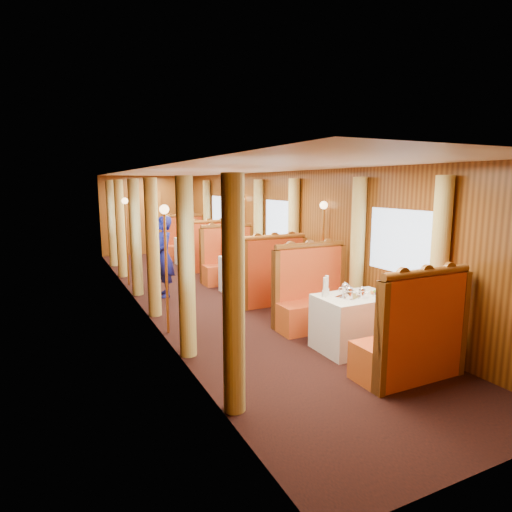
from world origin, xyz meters
TOP-DOWN VIEW (x-y plane):
  - floor at (0.00, 0.00)m, footprint 3.00×12.00m
  - ceiling at (0.00, 0.00)m, footprint 3.00×12.00m
  - wall_far at (0.00, 6.00)m, footprint 3.00×0.01m
  - wall_near at (0.00, -6.00)m, footprint 3.00×0.01m
  - wall_left at (-1.50, 0.00)m, footprint 0.01×12.00m
  - wall_right at (1.50, 0.00)m, footprint 0.01×12.00m
  - doorway_far at (0.00, 5.97)m, footprint 0.80×0.04m
  - table_near at (0.75, -3.50)m, footprint 1.05×0.72m
  - banquette_near_fwd at (0.75, -4.51)m, footprint 1.30×0.55m
  - banquette_near_aft at (0.75, -2.49)m, footprint 1.30×0.55m
  - table_mid at (0.75, 0.00)m, footprint 1.05×0.72m
  - banquette_mid_fwd at (0.75, -1.01)m, footprint 1.30×0.55m
  - banquette_mid_aft at (0.75, 1.01)m, footprint 1.30×0.55m
  - table_far at (0.75, 3.50)m, footprint 1.05×0.72m
  - banquette_far_fwd at (0.75, 2.49)m, footprint 1.30×0.55m
  - banquette_far_aft at (0.75, 4.51)m, footprint 1.30×0.55m
  - tea_tray at (0.63, -3.51)m, footprint 0.42×0.37m
  - teapot_left at (0.54, -3.62)m, footprint 0.19×0.16m
  - teapot_right at (0.73, -3.64)m, footprint 0.18×0.15m
  - teapot_back at (0.63, -3.40)m, footprint 0.19×0.17m
  - fruit_plate at (1.01, -3.59)m, footprint 0.22×0.22m
  - cup_inboard at (0.33, -3.36)m, footprint 0.08×0.08m
  - cup_outboard at (0.43, -3.26)m, footprint 0.08×0.08m
  - rose_vase_mid at (0.74, 0.01)m, footprint 0.06×0.06m
  - rose_vase_far at (0.72, 3.53)m, footprint 0.06×0.06m
  - window_left_near at (-1.49, -3.50)m, footprint 0.01×1.20m
  - curtain_left_near_a at (-1.38, -4.28)m, footprint 0.22×0.22m
  - curtain_left_near_b at (-1.38, -2.72)m, footprint 0.22×0.22m
  - window_right_near at (1.49, -3.50)m, footprint 0.01×1.20m
  - curtain_right_near_a at (1.38, -4.28)m, footprint 0.22×0.22m
  - curtain_right_near_b at (1.38, -2.72)m, footprint 0.22×0.22m
  - window_left_mid at (-1.49, 0.00)m, footprint 0.01×1.20m
  - curtain_left_mid_a at (-1.38, -0.78)m, footprint 0.22×0.22m
  - curtain_left_mid_b at (-1.38, 0.78)m, footprint 0.22×0.22m
  - window_right_mid at (1.49, 0.00)m, footprint 0.01×1.20m
  - curtain_right_mid_a at (1.38, -0.78)m, footprint 0.22×0.22m
  - curtain_right_mid_b at (1.38, 0.78)m, footprint 0.22×0.22m
  - window_left_far at (-1.49, 3.50)m, footprint 0.01×1.20m
  - curtain_left_far_a at (-1.38, 2.72)m, footprint 0.22×0.22m
  - curtain_left_far_b at (-1.38, 4.28)m, footprint 0.22×0.22m
  - window_right_far at (1.49, 3.50)m, footprint 0.01×1.20m
  - curtain_right_far_a at (1.38, 2.72)m, footprint 0.22×0.22m
  - curtain_right_far_b at (1.38, 4.28)m, footprint 0.22×0.22m
  - sconce_left_fore at (-1.40, -1.75)m, footprint 0.14×0.14m
  - sconce_right_fore at (1.40, -1.75)m, footprint 0.14×0.14m
  - sconce_left_aft at (-1.40, 1.75)m, footprint 0.14×0.14m
  - sconce_right_aft at (1.40, 1.75)m, footprint 0.14×0.14m
  - steward at (-0.91, 0.42)m, footprint 0.44×0.63m
  - passenger at (0.75, 0.78)m, footprint 0.40×0.44m

SIDE VIEW (x-z plane):
  - floor at x=0.00m, z-range -0.01..0.01m
  - table_near at x=0.75m, z-range 0.00..0.75m
  - table_mid at x=0.75m, z-range 0.00..0.75m
  - table_far at x=0.75m, z-range 0.00..0.75m
  - banquette_near_fwd at x=0.75m, z-range -0.25..1.09m
  - banquette_near_aft at x=0.75m, z-range -0.25..1.09m
  - banquette_mid_fwd at x=0.75m, z-range -0.25..1.09m
  - banquette_mid_aft at x=0.75m, z-range -0.25..1.09m
  - banquette_far_fwd at x=0.75m, z-range -0.25..1.09m
  - banquette_far_aft at x=0.75m, z-range -0.25..1.09m
  - passenger at x=0.75m, z-range 0.36..1.12m
  - tea_tray at x=0.63m, z-range 0.75..0.76m
  - fruit_plate at x=1.01m, z-range 0.74..0.80m
  - teapot_right at x=0.73m, z-range 0.75..0.87m
  - steward at x=-0.91m, z-range 0.00..1.63m
  - teapot_back at x=0.63m, z-range 0.75..0.88m
  - teapot_left at x=0.54m, z-range 0.75..0.89m
  - cup_inboard at x=0.33m, z-range 0.72..0.99m
  - cup_outboard at x=0.43m, z-range 0.72..0.99m
  - rose_vase_mid at x=0.74m, z-range 0.75..1.11m
  - rose_vase_far at x=0.72m, z-range 0.75..1.11m
  - doorway_far at x=0.00m, z-range 0.00..2.00m
  - curtain_left_near_a at x=-1.38m, z-range 0.00..2.35m
  - curtain_left_near_b at x=-1.38m, z-range 0.00..2.35m
  - curtain_right_near_a at x=1.38m, z-range 0.00..2.35m
  - curtain_right_near_b at x=1.38m, z-range 0.00..2.35m
  - curtain_left_mid_a at x=-1.38m, z-range 0.00..2.35m
  - curtain_left_mid_b at x=-1.38m, z-range 0.00..2.35m
  - curtain_right_mid_a at x=1.38m, z-range 0.00..2.35m
  - curtain_right_mid_b at x=1.38m, z-range 0.00..2.35m
  - curtain_left_far_a at x=-1.38m, z-range 0.00..2.35m
  - curtain_left_far_b at x=-1.38m, z-range 0.00..2.35m
  - curtain_right_far_a at x=1.38m, z-range 0.00..2.35m
  - curtain_right_far_b at x=1.38m, z-range 0.00..2.35m
  - wall_far at x=0.00m, z-range 0.00..2.50m
  - wall_near at x=0.00m, z-range 0.00..2.50m
  - wall_left at x=-1.50m, z-range 0.00..2.50m
  - wall_right at x=1.50m, z-range 0.00..2.50m
  - sconce_left_fore at x=-1.40m, z-range 0.41..2.36m
  - sconce_right_fore at x=1.40m, z-range 0.41..2.36m
  - sconce_left_aft at x=-1.40m, z-range 0.41..2.36m
  - sconce_right_aft at x=1.40m, z-range 0.41..2.36m
  - window_left_near at x=-1.49m, z-range 1.00..1.90m
  - window_right_near at x=1.49m, z-range 1.00..1.90m
  - window_left_mid at x=-1.49m, z-range 1.00..1.90m
  - window_right_mid at x=1.49m, z-range 1.00..1.90m
  - window_left_far at x=-1.49m, z-range 1.00..1.90m
  - window_right_far at x=1.49m, z-range 1.00..1.90m
  - ceiling at x=0.00m, z-range 2.49..2.51m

